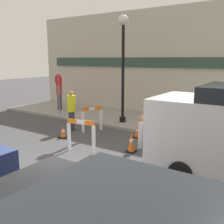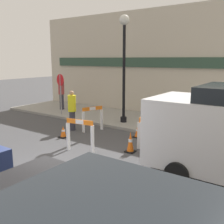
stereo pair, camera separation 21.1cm
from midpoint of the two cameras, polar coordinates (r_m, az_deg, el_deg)
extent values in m
plane|color=#424244|center=(7.29, -11.33, -12.88)|extent=(60.00, 60.00, 0.00)
cube|color=gray|center=(12.19, 9.78, -2.54)|extent=(18.00, 3.40, 0.12)
cube|color=#BCB29E|center=(13.48, 13.35, 10.21)|extent=(18.00, 0.12, 5.50)
cube|color=#2D4738|center=(13.37, 13.19, 10.43)|extent=(16.20, 0.10, 0.50)
cylinder|color=black|center=(12.10, 1.81, -1.60)|extent=(0.29, 0.29, 0.24)
cylinder|color=black|center=(11.81, 1.87, 8.10)|extent=(0.13, 0.13, 4.32)
sphere|color=silver|center=(11.90, 1.95, 19.40)|extent=(0.44, 0.44, 0.44)
cylinder|color=gray|center=(13.88, -11.89, 3.69)|extent=(0.06, 0.06, 2.07)
cylinder|color=red|center=(13.80, -12.02, 6.83)|extent=(0.60, 0.11, 0.60)
cube|color=white|center=(8.80, -10.02, -5.30)|extent=(0.08, 0.14, 0.93)
cube|color=white|center=(8.33, -4.73, -6.13)|extent=(0.08, 0.14, 0.93)
cube|color=orange|center=(8.41, -7.55, -2.19)|extent=(0.97, 0.19, 0.15)
cube|color=white|center=(8.41, -7.55, -2.19)|extent=(0.30, 0.08, 0.13)
cube|color=white|center=(8.87, 5.45, -5.10)|extent=(0.14, 0.10, 0.92)
cube|color=white|center=(9.70, 6.48, -3.66)|extent=(0.14, 0.10, 0.92)
cube|color=orange|center=(9.15, 6.06, -1.14)|extent=(0.30, 0.90, 0.15)
cube|color=white|center=(9.15, 6.06, -1.14)|extent=(0.11, 0.28, 0.14)
cube|color=white|center=(11.19, -2.95, -1.63)|extent=(0.14, 0.10, 0.89)
cube|color=white|center=(10.78, -6.91, -2.21)|extent=(0.14, 0.10, 0.89)
cube|color=orange|center=(10.87, -4.94, 0.74)|extent=(0.37, 0.87, 0.15)
cube|color=white|center=(10.87, -4.94, 0.74)|extent=(0.13, 0.27, 0.14)
cube|color=black|center=(10.23, 4.98, -5.38)|extent=(0.30, 0.30, 0.04)
cone|color=orange|center=(10.16, 5.00, -4.03)|extent=(0.22, 0.22, 0.46)
cylinder|color=white|center=(10.15, 5.00, -3.91)|extent=(0.13, 0.13, 0.06)
cube|color=black|center=(8.66, 3.52, -8.54)|extent=(0.30, 0.30, 0.04)
cone|color=orange|center=(8.55, 3.55, -6.38)|extent=(0.22, 0.22, 0.64)
cylinder|color=white|center=(8.54, 3.55, -6.18)|extent=(0.13, 0.13, 0.09)
cube|color=black|center=(10.34, -11.15, -5.38)|extent=(0.30, 0.30, 0.04)
cone|color=orange|center=(10.27, -11.20, -4.17)|extent=(0.22, 0.22, 0.41)
cylinder|color=white|center=(10.27, -11.21, -4.06)|extent=(0.13, 0.13, 0.06)
cylinder|color=#33333D|center=(11.22, -9.29, -1.92)|extent=(0.29, 0.29, 0.81)
cylinder|color=yellow|center=(11.07, -9.42, 1.84)|extent=(0.40, 0.40, 0.68)
sphere|color=tan|center=(11.01, -9.49, 4.07)|extent=(0.23, 0.23, 0.19)
cylinder|color=#33333D|center=(15.32, -11.72, 2.17)|extent=(0.30, 0.30, 0.88)
cylinder|color=#A33D3D|center=(15.21, -11.85, 5.16)|extent=(0.41, 0.41, 0.73)
sphere|color=#8E6647|center=(15.17, -11.92, 6.93)|extent=(0.26, 0.26, 0.21)
cylinder|color=black|center=(8.34, 18.48, -7.89)|extent=(0.60, 0.18, 0.60)
cylinder|color=black|center=(6.60, 13.74, -12.86)|extent=(0.60, 0.18, 0.60)
camera|label=1|loc=(0.11, -90.61, -0.12)|focal=42.00mm
camera|label=2|loc=(0.11, 89.39, 0.12)|focal=42.00mm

